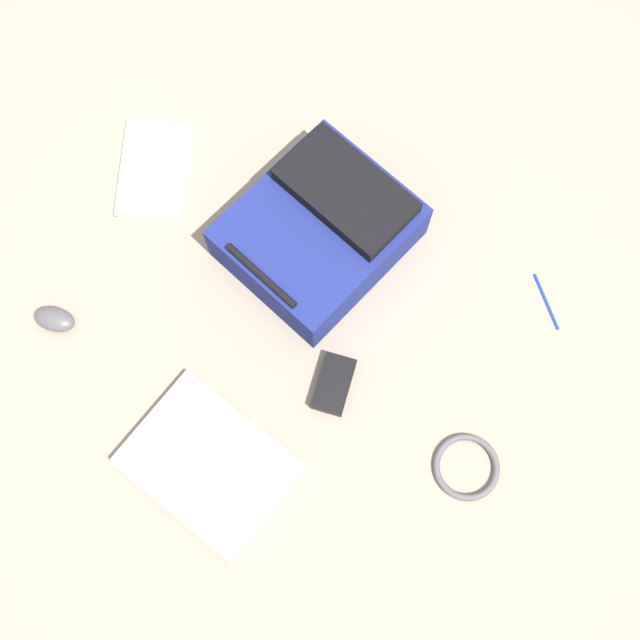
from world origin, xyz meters
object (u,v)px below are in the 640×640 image
(computer_mouse, at_px, (54,319))
(pen_black, at_px, (547,301))
(power_brick, at_px, (334,384))
(laptop, at_px, (209,464))
(cable_coil, at_px, (466,467))
(backpack, at_px, (321,229))
(book_blue, at_px, (155,169))

(computer_mouse, bearing_deg, pen_black, 108.56)
(power_brick, relative_size, pen_black, 0.91)
(laptop, bearing_deg, cable_coil, 0.31)
(backpack, relative_size, pen_black, 3.66)
(computer_mouse, relative_size, power_brick, 0.76)
(cable_coil, bearing_deg, laptop, -179.69)
(laptop, xyz_separation_m, book_blue, (-0.17, 0.71, -0.00))
(book_blue, height_order, power_brick, power_brick)
(computer_mouse, bearing_deg, power_brick, 92.82)
(book_blue, xyz_separation_m, cable_coil, (0.73, -0.70, -0.00))
(computer_mouse, height_order, cable_coil, computer_mouse)
(computer_mouse, bearing_deg, cable_coil, 86.35)
(computer_mouse, xyz_separation_m, cable_coil, (0.92, -0.32, -0.01))
(power_brick, bearing_deg, computer_mouse, 167.56)
(computer_mouse, bearing_deg, book_blue, 168.30)
(backpack, relative_size, cable_coil, 3.55)
(cable_coil, bearing_deg, book_blue, 135.95)
(book_blue, xyz_separation_m, computer_mouse, (-0.20, -0.39, 0.01))
(cable_coil, height_order, pen_black, cable_coil)
(book_blue, height_order, computer_mouse, computer_mouse)
(cable_coil, bearing_deg, pen_black, 62.19)
(backpack, height_order, computer_mouse, backpack)
(backpack, bearing_deg, power_brick, -84.56)
(laptop, distance_m, pen_black, 0.85)
(backpack, xyz_separation_m, laptop, (-0.23, -0.53, -0.06))
(pen_black, bearing_deg, power_brick, -157.24)
(laptop, height_order, pen_black, laptop)
(laptop, relative_size, power_brick, 3.34)
(laptop, relative_size, cable_coil, 2.96)
(cable_coil, bearing_deg, computer_mouse, 161.09)
(power_brick, bearing_deg, book_blue, 129.79)
(backpack, xyz_separation_m, computer_mouse, (-0.60, -0.21, -0.05))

